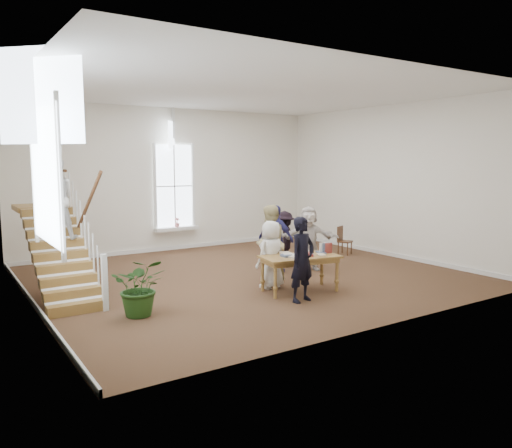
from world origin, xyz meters
TOP-DOWN VIEW (x-y plane):
  - ground at (0.00, 0.00)m, footprint 10.00×10.00m
  - room_shell at (-0.00, 4.39)m, footprint 10.49×10.00m
  - staircase at (-4.34, 0.75)m, footprint 1.10×4.10m
  - library_table at (0.14, -1.86)m, footprint 1.82×1.13m
  - police_officer at (-0.31, -2.51)m, footprint 0.70×0.53m
  - elderly_woman at (-0.21, -1.26)m, footprint 0.81×0.59m
  - person_yellow at (0.09, -0.76)m, footprint 1.07×0.96m
  - woman_cluster_a at (0.76, -0.07)m, footprint 0.77×1.10m
  - woman_cluster_b at (1.36, 0.38)m, footprint 1.04×1.12m
  - woman_cluster_c at (1.66, -0.27)m, footprint 1.58×1.25m
  - floor_plant at (-3.40, -1.62)m, footprint 1.25×1.19m
  - side_chair at (3.97, 0.89)m, footprint 0.49×0.49m

SIDE VIEW (x-z plane):
  - ground at x=0.00m, z-range 0.00..0.00m
  - room_shell at x=0.00m, z-range -4.60..5.40m
  - side_chair at x=3.97m, z-range 0.04..0.90m
  - floor_plant at x=-3.40m, z-range 0.00..1.10m
  - library_table at x=0.14m, z-range 0.28..1.14m
  - woman_cluster_b at x=1.36m, z-range 0.00..1.52m
  - elderly_woman at x=-0.21m, z-range 0.00..1.53m
  - woman_cluster_c at x=1.66m, z-range 0.00..1.68m
  - police_officer at x=-0.31m, z-range 0.00..1.74m
  - woman_cluster_a at x=0.76m, z-range 0.00..1.74m
  - person_yellow at x=0.09m, z-range 0.00..1.83m
  - staircase at x=-4.34m, z-range 0.16..3.08m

